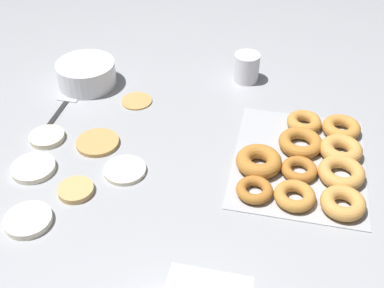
{
  "coord_description": "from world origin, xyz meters",
  "views": [
    {
      "loc": [
        -0.84,
        -0.33,
        0.78
      ],
      "look_at": [
        0.04,
        -0.14,
        0.04
      ],
      "focal_mm": 45.0,
      "sensor_mm": 36.0,
      "label": 1
    }
  ],
  "objects_px": {
    "pancake_2": "(125,170)",
    "batter_bowl": "(87,74)",
    "pancake_4": "(47,137)",
    "pancake_3": "(76,190)",
    "pancake_1": "(98,143)",
    "pancake_5": "(33,168)",
    "pancake_0": "(137,100)",
    "paper_cup": "(247,68)",
    "pancake_6": "(28,220)",
    "donut_tray": "(308,160)",
    "spatula": "(70,96)"
  },
  "relations": [
    {
      "from": "pancake_2",
      "to": "batter_bowl",
      "type": "height_order",
      "value": "batter_bowl"
    },
    {
      "from": "pancake_4",
      "to": "pancake_3",
      "type": "bearing_deg",
      "value": -137.9
    },
    {
      "from": "pancake_1",
      "to": "pancake_5",
      "type": "xyz_separation_m",
      "value": [
        -0.13,
        0.11,
        0.0
      ]
    },
    {
      "from": "pancake_0",
      "to": "pancake_1",
      "type": "xyz_separation_m",
      "value": [
        -0.2,
        0.04,
        0.0
      ]
    },
    {
      "from": "pancake_4",
      "to": "pancake_1",
      "type": "bearing_deg",
      "value": -86.43
    },
    {
      "from": "pancake_4",
      "to": "paper_cup",
      "type": "xyz_separation_m",
      "value": [
        0.4,
        -0.46,
        0.04
      ]
    },
    {
      "from": "pancake_1",
      "to": "pancake_4",
      "type": "height_order",
      "value": "pancake_4"
    },
    {
      "from": "pancake_0",
      "to": "pancake_6",
      "type": "distance_m",
      "value": 0.49
    },
    {
      "from": "donut_tray",
      "to": "spatula",
      "type": "xyz_separation_m",
      "value": [
        0.16,
        0.68,
        -0.02
      ]
    },
    {
      "from": "batter_bowl",
      "to": "pancake_6",
      "type": "bearing_deg",
      "value": -171.54
    },
    {
      "from": "pancake_3",
      "to": "pancake_4",
      "type": "height_order",
      "value": "same"
    },
    {
      "from": "pancake_5",
      "to": "donut_tray",
      "type": "distance_m",
      "value": 0.66
    },
    {
      "from": "batter_bowl",
      "to": "spatula",
      "type": "xyz_separation_m",
      "value": [
        -0.07,
        0.03,
        -0.03
      ]
    },
    {
      "from": "pancake_6",
      "to": "pancake_1",
      "type": "bearing_deg",
      "value": -10.06
    },
    {
      "from": "pancake_5",
      "to": "paper_cup",
      "type": "bearing_deg",
      "value": -40.94
    },
    {
      "from": "pancake_5",
      "to": "paper_cup",
      "type": "height_order",
      "value": "paper_cup"
    },
    {
      "from": "pancake_2",
      "to": "spatula",
      "type": "relative_size",
      "value": 0.43
    },
    {
      "from": "pancake_6",
      "to": "spatula",
      "type": "relative_size",
      "value": 0.44
    },
    {
      "from": "pancake_6",
      "to": "paper_cup",
      "type": "distance_m",
      "value": 0.77
    },
    {
      "from": "batter_bowl",
      "to": "paper_cup",
      "type": "height_order",
      "value": "paper_cup"
    },
    {
      "from": "spatula",
      "to": "pancake_5",
      "type": "bearing_deg",
      "value": -172.64
    },
    {
      "from": "pancake_1",
      "to": "spatula",
      "type": "relative_size",
      "value": 0.47
    },
    {
      "from": "pancake_3",
      "to": "paper_cup",
      "type": "xyz_separation_m",
      "value": [
        0.56,
        -0.32,
        0.04
      ]
    },
    {
      "from": "pancake_6",
      "to": "batter_bowl",
      "type": "xyz_separation_m",
      "value": [
        0.54,
        0.08,
        0.03
      ]
    },
    {
      "from": "paper_cup",
      "to": "pancake_4",
      "type": "bearing_deg",
      "value": 130.4
    },
    {
      "from": "pancake_3",
      "to": "spatula",
      "type": "bearing_deg",
      "value": 25.29
    },
    {
      "from": "pancake_0",
      "to": "paper_cup",
      "type": "distance_m",
      "value": 0.34
    },
    {
      "from": "pancake_6",
      "to": "pancake_4",
      "type": "bearing_deg",
      "value": 17.51
    },
    {
      "from": "pancake_6",
      "to": "paper_cup",
      "type": "xyz_separation_m",
      "value": [
        0.67,
        -0.38,
        0.04
      ]
    },
    {
      "from": "pancake_1",
      "to": "pancake_2",
      "type": "relative_size",
      "value": 1.08
    },
    {
      "from": "pancake_4",
      "to": "pancake_0",
      "type": "bearing_deg",
      "value": -39.52
    },
    {
      "from": "pancake_5",
      "to": "paper_cup",
      "type": "distance_m",
      "value": 0.68
    },
    {
      "from": "pancake_2",
      "to": "donut_tray",
      "type": "height_order",
      "value": "donut_tray"
    },
    {
      "from": "pancake_5",
      "to": "pancake_6",
      "type": "relative_size",
      "value": 1.04
    },
    {
      "from": "pancake_2",
      "to": "pancake_5",
      "type": "distance_m",
      "value": 0.22
    },
    {
      "from": "pancake_5",
      "to": "pancake_1",
      "type": "bearing_deg",
      "value": -42.49
    },
    {
      "from": "pancake_3",
      "to": "donut_tray",
      "type": "bearing_deg",
      "value": -68.35
    },
    {
      "from": "donut_tray",
      "to": "pancake_6",
      "type": "bearing_deg",
      "value": 118.32
    },
    {
      "from": "pancake_5",
      "to": "spatula",
      "type": "xyz_separation_m",
      "value": [
        0.31,
        0.04,
        -0.0
      ]
    },
    {
      "from": "pancake_0",
      "to": "batter_bowl",
      "type": "xyz_separation_m",
      "value": [
        0.06,
        0.17,
        0.03
      ]
    },
    {
      "from": "pancake_5",
      "to": "pancake_4",
      "type": "bearing_deg",
      "value": 9.88
    },
    {
      "from": "donut_tray",
      "to": "paper_cup",
      "type": "height_order",
      "value": "paper_cup"
    },
    {
      "from": "pancake_0",
      "to": "pancake_5",
      "type": "relative_size",
      "value": 0.83
    },
    {
      "from": "pancake_6",
      "to": "batter_bowl",
      "type": "relative_size",
      "value": 0.59
    },
    {
      "from": "donut_tray",
      "to": "pancake_2",
      "type": "bearing_deg",
      "value": 105.12
    },
    {
      "from": "pancake_0",
      "to": "pancake_3",
      "type": "xyz_separation_m",
      "value": [
        -0.38,
        0.03,
        0.0
      ]
    },
    {
      "from": "pancake_3",
      "to": "pancake_2",
      "type": "bearing_deg",
      "value": -44.62
    },
    {
      "from": "pancake_4",
      "to": "pancake_5",
      "type": "bearing_deg",
      "value": -170.12
    },
    {
      "from": "pancake_1",
      "to": "pancake_5",
      "type": "relative_size",
      "value": 1.04
    },
    {
      "from": "paper_cup",
      "to": "donut_tray",
      "type": "bearing_deg",
      "value": -151.21
    }
  ]
}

